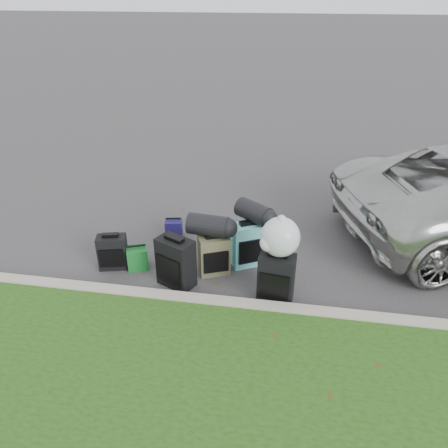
% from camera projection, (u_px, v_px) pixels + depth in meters
% --- Properties ---
extents(ground, '(120.00, 120.00, 0.00)m').
position_uv_depth(ground, '(229.00, 264.00, 6.32)').
color(ground, '#383535').
rests_on(ground, ground).
extents(curb, '(120.00, 0.18, 0.15)m').
position_uv_depth(curb, '(216.00, 304.00, 5.42)').
color(curb, '#9E937F').
rests_on(curb, ground).
extents(suitcase_small_black, '(0.44, 0.31, 0.50)m').
position_uv_depth(suitcase_small_black, '(113.00, 252.00, 6.14)').
color(suitcase_small_black, black).
rests_on(suitcase_small_black, ground).
extents(suitcase_large_black_left, '(0.56, 0.47, 0.69)m').
position_uv_depth(suitcase_large_black_left, '(176.00, 262.00, 5.75)').
color(suitcase_large_black_left, black).
rests_on(suitcase_large_black_left, ground).
extents(suitcase_olive, '(0.48, 0.40, 0.57)m').
position_uv_depth(suitcase_olive, '(214.00, 255.00, 6.02)').
color(suitcase_olive, '#45432C').
rests_on(suitcase_olive, ground).
extents(suitcase_teal, '(0.53, 0.45, 0.65)m').
position_uv_depth(suitcase_teal, '(248.00, 244.00, 6.19)').
color(suitcase_teal, '#52B0B4').
rests_on(suitcase_teal, ground).
extents(suitcase_large_black_right, '(0.47, 0.32, 0.66)m').
position_uv_depth(suitcase_large_black_right, '(276.00, 278.00, 5.47)').
color(suitcase_large_black_right, black).
rests_on(suitcase_large_black_right, ground).
extents(tote_green, '(0.35, 0.32, 0.32)m').
position_uv_depth(tote_green, '(138.00, 258.00, 6.17)').
color(tote_green, '#176925').
rests_on(tote_green, ground).
extents(tote_navy, '(0.30, 0.26, 0.28)m').
position_uv_depth(tote_navy, '(174.00, 228.00, 6.95)').
color(tote_navy, navy).
rests_on(tote_navy, ground).
extents(duffel_left, '(0.57, 0.35, 0.29)m').
position_uv_depth(duffel_left, '(208.00, 225.00, 5.87)').
color(duffel_left, black).
rests_on(duffel_left, suitcase_olive).
extents(duffel_right, '(0.57, 0.52, 0.28)m').
position_uv_depth(duffel_right, '(254.00, 212.00, 6.04)').
color(duffel_right, black).
rests_on(duffel_right, suitcase_teal).
extents(trash_bag, '(0.48, 0.48, 0.48)m').
position_uv_depth(trash_bag, '(280.00, 237.00, 5.23)').
color(trash_bag, silver).
rests_on(trash_bag, suitcase_large_black_right).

